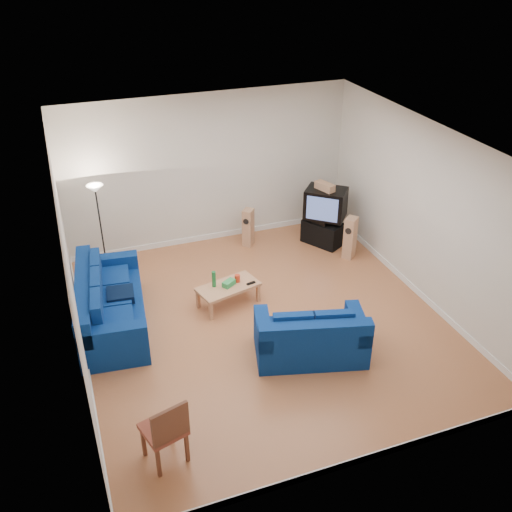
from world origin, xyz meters
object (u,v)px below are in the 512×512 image
object	(u,v)px
tv_stand	(323,233)
television	(326,203)
coffee_table	(228,288)
sofa_three_seat	(108,308)
sofa_loveseat	(311,339)

from	to	relation	value
tv_stand	television	bearing A→B (deg)	98.66
coffee_table	tv_stand	xyz separation A→B (m)	(2.61, 1.51, -0.09)
sofa_three_seat	tv_stand	size ratio (longest dim) A/B	3.06
coffee_table	television	world-z (taller)	television
coffee_table	television	xyz separation A→B (m)	(2.65, 1.54, 0.57)
sofa_three_seat	tv_stand	distance (m)	4.91
tv_stand	coffee_table	bearing A→B (deg)	-90.61
sofa_loveseat	tv_stand	bearing A→B (deg)	76.38
sofa_loveseat	tv_stand	xyz separation A→B (m)	(1.82, 3.32, -0.07)
sofa_three_seat	television	world-z (taller)	television
sofa_loveseat	coffee_table	world-z (taller)	sofa_loveseat
sofa_loveseat	television	xyz separation A→B (m)	(1.87, 3.36, 0.59)
sofa_loveseat	tv_stand	size ratio (longest dim) A/B	2.29
coffee_table	tv_stand	size ratio (longest dim) A/B	1.44
coffee_table	television	bearing A→B (deg)	30.20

